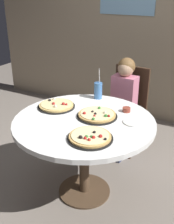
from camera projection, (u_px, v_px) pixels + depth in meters
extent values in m
plane|color=slate|center=(84.00, 191.00, 2.62)|extent=(8.00, 8.00, 0.00)
cube|color=gray|center=(159.00, 13.00, 3.54)|extent=(5.20, 0.12, 2.90)
cylinder|color=white|center=(84.00, 122.00, 2.32)|extent=(1.18, 1.18, 0.04)
cylinder|color=#4C3826|center=(84.00, 159.00, 2.47)|extent=(0.09, 0.09, 0.69)
cylinder|color=#4C3826|center=(84.00, 190.00, 2.62)|extent=(0.48, 0.48, 0.02)
cube|color=#382619|center=(124.00, 115.00, 3.16)|extent=(0.42, 0.42, 0.04)
cube|color=#382619|center=(132.00, 88.00, 3.19)|extent=(0.40, 0.06, 0.52)
cylinder|color=#382619|center=(103.00, 134.00, 3.20)|extent=(0.04, 0.04, 0.41)
cylinder|color=#382619|center=(130.00, 142.00, 3.04)|extent=(0.04, 0.04, 0.41)
cylinder|color=#382619|center=(116.00, 123.00, 3.46)|extent=(0.04, 0.04, 0.41)
cylinder|color=#382619|center=(142.00, 130.00, 3.30)|extent=(0.04, 0.04, 0.41)
cube|color=#3F4766|center=(117.00, 136.00, 3.12)|extent=(0.25, 0.33, 0.45)
cube|color=#CC728C|center=(124.00, 95.00, 3.04)|extent=(0.27, 0.17, 0.44)
sphere|color=tan|center=(126.00, 69.00, 2.92)|extent=(0.17, 0.17, 0.17)
sphere|color=brown|center=(127.00, 66.00, 2.93)|extent=(0.18, 0.18, 0.18)
cylinder|color=black|center=(97.00, 116.00, 2.36)|extent=(0.34, 0.34, 0.01)
cylinder|color=tan|center=(97.00, 115.00, 2.36)|extent=(0.32, 0.32, 0.02)
cylinder|color=beige|center=(97.00, 113.00, 2.35)|extent=(0.28, 0.28, 0.01)
sphere|color=#B2231E|center=(109.00, 116.00, 2.28)|extent=(0.02, 0.02, 0.02)
sphere|color=#387F33|center=(106.00, 116.00, 2.29)|extent=(0.03, 0.03, 0.03)
sphere|color=black|center=(93.00, 112.00, 2.37)|extent=(0.02, 0.02, 0.02)
sphere|color=#387F33|center=(93.00, 119.00, 2.23)|extent=(0.02, 0.02, 0.02)
sphere|color=black|center=(95.00, 114.00, 2.33)|extent=(0.02, 0.02, 0.02)
sphere|color=beige|center=(105.00, 113.00, 2.35)|extent=(0.03, 0.03, 0.03)
sphere|color=#B2231E|center=(94.00, 116.00, 2.29)|extent=(0.02, 0.02, 0.02)
sphere|color=#387F33|center=(99.00, 108.00, 2.43)|extent=(0.03, 0.03, 0.03)
sphere|color=#B2231E|center=(84.00, 113.00, 2.33)|extent=(0.03, 0.03, 0.03)
cylinder|color=black|center=(90.00, 138.00, 2.02)|extent=(0.34, 0.34, 0.01)
cylinder|color=tan|center=(90.00, 137.00, 2.01)|extent=(0.31, 0.31, 0.02)
cylinder|color=beige|center=(90.00, 135.00, 2.01)|extent=(0.28, 0.28, 0.01)
sphere|color=black|center=(105.00, 139.00, 1.94)|extent=(0.02, 0.02, 0.02)
sphere|color=#387F33|center=(91.00, 136.00, 1.98)|extent=(0.02, 0.02, 0.02)
sphere|color=#B2231E|center=(85.00, 138.00, 1.95)|extent=(0.02, 0.02, 0.02)
sphere|color=black|center=(80.00, 137.00, 1.96)|extent=(0.03, 0.03, 0.03)
sphere|color=#B2231E|center=(101.00, 136.00, 1.98)|extent=(0.03, 0.03, 0.03)
sphere|color=#B2231E|center=(89.00, 140.00, 1.93)|extent=(0.02, 0.02, 0.02)
sphere|color=black|center=(94.00, 132.00, 2.03)|extent=(0.02, 0.02, 0.02)
sphere|color=#387F33|center=(86.00, 137.00, 1.97)|extent=(0.02, 0.02, 0.02)
sphere|color=#B2231E|center=(94.00, 137.00, 1.96)|extent=(0.03, 0.03, 0.03)
cylinder|color=black|center=(56.00, 107.00, 2.55)|extent=(0.34, 0.34, 0.01)
cylinder|color=#D8B266|center=(56.00, 105.00, 2.54)|extent=(0.31, 0.31, 0.02)
cylinder|color=beige|center=(56.00, 104.00, 2.54)|extent=(0.28, 0.28, 0.01)
sphere|color=beige|center=(54.00, 99.00, 2.63)|extent=(0.02, 0.02, 0.02)
sphere|color=black|center=(50.00, 100.00, 2.60)|extent=(0.03, 0.03, 0.03)
sphere|color=#B2231E|center=(63.00, 104.00, 2.52)|extent=(0.03, 0.03, 0.03)
sphere|color=beige|center=(55.00, 106.00, 2.46)|extent=(0.03, 0.03, 0.03)
sphere|color=#B2231E|center=(54.00, 104.00, 2.52)|extent=(0.03, 0.03, 0.03)
sphere|color=#B2231E|center=(66.00, 104.00, 2.51)|extent=(0.02, 0.02, 0.02)
cylinder|color=#3F72B2|center=(98.00, 91.00, 2.72)|extent=(0.08, 0.08, 0.16)
cylinder|color=white|center=(99.00, 79.00, 2.66)|extent=(0.02, 0.04, 0.22)
cylinder|color=brown|center=(126.00, 110.00, 2.45)|extent=(0.07, 0.07, 0.04)
cylinder|color=white|center=(134.00, 122.00, 2.26)|extent=(0.18, 0.18, 0.01)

